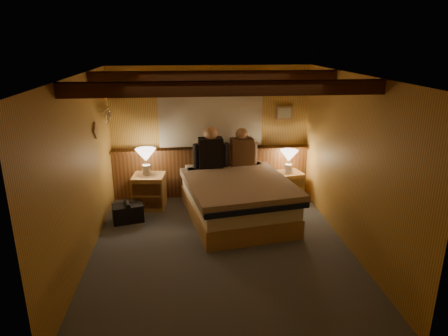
{
  "coord_description": "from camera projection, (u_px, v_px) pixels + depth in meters",
  "views": [
    {
      "loc": [
        -0.45,
        -5.02,
        2.82
      ],
      "look_at": [
        0.08,
        0.4,
        1.07
      ],
      "focal_mm": 32.0,
      "sensor_mm": 36.0,
      "label": 1
    }
  ],
  "objects": [
    {
      "name": "floor",
      "position": [
        221.0,
        248.0,
        5.66
      ],
      "size": [
        4.2,
        4.2,
        0.0
      ],
      "primitive_type": "plane",
      "color": "#484D56",
      "rests_on": "ground"
    },
    {
      "name": "ceiling",
      "position": [
        221.0,
        75.0,
        4.92
      ],
      "size": [
        4.2,
        4.2,
        0.0
      ],
      "primitive_type": "plane",
      "rotation": [
        3.14,
        0.0,
        0.0
      ],
      "color": "gold",
      "rests_on": "wall_back"
    },
    {
      "name": "wall_back",
      "position": [
        211.0,
        133.0,
        7.28
      ],
      "size": [
        3.6,
        0.0,
        3.6
      ],
      "primitive_type": "plane",
      "rotation": [
        1.57,
        0.0,
        0.0
      ],
      "color": "gold",
      "rests_on": "floor"
    },
    {
      "name": "wall_left",
      "position": [
        82.0,
        172.0,
        5.13
      ],
      "size": [
        0.0,
        4.2,
        4.2
      ],
      "primitive_type": "plane",
      "rotation": [
        1.57,
        0.0,
        1.57
      ],
      "color": "gold",
      "rests_on": "floor"
    },
    {
      "name": "wall_right",
      "position": [
        352.0,
        164.0,
        5.46
      ],
      "size": [
        0.0,
        4.2,
        4.2
      ],
      "primitive_type": "plane",
      "rotation": [
        1.57,
        0.0,
        -1.57
      ],
      "color": "gold",
      "rests_on": "floor"
    },
    {
      "name": "wall_front",
      "position": [
        244.0,
        245.0,
        3.3
      ],
      "size": [
        3.6,
        0.0,
        3.6
      ],
      "primitive_type": "plane",
      "rotation": [
        -1.57,
        0.0,
        0.0
      ],
      "color": "gold",
      "rests_on": "floor"
    },
    {
      "name": "wainscot",
      "position": [
        211.0,
        171.0,
        7.44
      ],
      "size": [
        3.6,
        0.23,
        0.94
      ],
      "color": "brown",
      "rests_on": "wall_back"
    },
    {
      "name": "curtain_window",
      "position": [
        211.0,
        116.0,
        7.12
      ],
      "size": [
        2.18,
        0.09,
        1.11
      ],
      "color": "#4F2513",
      "rests_on": "wall_back"
    },
    {
      "name": "ceiling_beams",
      "position": [
        220.0,
        82.0,
        5.09
      ],
      "size": [
        3.6,
        1.65,
        0.16
      ],
      "color": "#4F2513",
      "rests_on": "ceiling"
    },
    {
      "name": "coat_rail",
      "position": [
        107.0,
        114.0,
        6.48
      ],
      "size": [
        0.05,
        0.55,
        0.24
      ],
      "color": "silver",
      "rests_on": "wall_left"
    },
    {
      "name": "framed_print",
      "position": [
        284.0,
        113.0,
        7.28
      ],
      "size": [
        0.3,
        0.04,
        0.25
      ],
      "color": "#A07550",
      "rests_on": "wall_back"
    },
    {
      "name": "bed",
      "position": [
        237.0,
        198.0,
        6.5
      ],
      "size": [
        1.87,
        2.26,
        0.69
      ],
      "rotation": [
        0.0,
        0.0,
        0.17
      ],
      "color": "tan",
      "rests_on": "floor"
    },
    {
      "name": "nightstand_left",
      "position": [
        149.0,
        191.0,
        6.96
      ],
      "size": [
        0.58,
        0.54,
        0.59
      ],
      "rotation": [
        0.0,
        0.0,
        -0.1
      ],
      "color": "tan",
      "rests_on": "floor"
    },
    {
      "name": "nightstand_right",
      "position": [
        288.0,
        185.0,
        7.36
      ],
      "size": [
        0.54,
        0.5,
        0.51
      ],
      "rotation": [
        0.0,
        0.0,
        0.19
      ],
      "color": "tan",
      "rests_on": "floor"
    },
    {
      "name": "lamp_left",
      "position": [
        146.0,
        157.0,
        6.81
      ],
      "size": [
        0.35,
        0.35,
        0.46
      ],
      "color": "silver",
      "rests_on": "nightstand_left"
    },
    {
      "name": "lamp_right",
      "position": [
        289.0,
        157.0,
        7.15
      ],
      "size": [
        0.32,
        0.32,
        0.42
      ],
      "color": "silver",
      "rests_on": "nightstand_right"
    },
    {
      "name": "person_left",
      "position": [
        211.0,
        151.0,
        6.91
      ],
      "size": [
        0.61,
        0.26,
        0.75
      ],
      "rotation": [
        0.0,
        0.0,
        0.05
      ],
      "color": "black",
      "rests_on": "bed"
    },
    {
      "name": "person_right",
      "position": [
        242.0,
        150.0,
        7.07
      ],
      "size": [
        0.57,
        0.26,
        0.69
      ],
      "rotation": [
        0.0,
        0.0,
        0.11
      ],
      "color": "#513520",
      "rests_on": "bed"
    },
    {
      "name": "duffel_bag",
      "position": [
        128.0,
        213.0,
        6.46
      ],
      "size": [
        0.53,
        0.39,
        0.34
      ],
      "rotation": [
        0.0,
        0.0,
        0.25
      ],
      "color": "black",
      "rests_on": "floor"
    }
  ]
}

